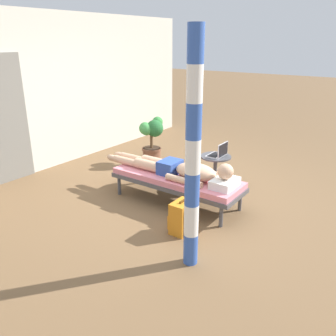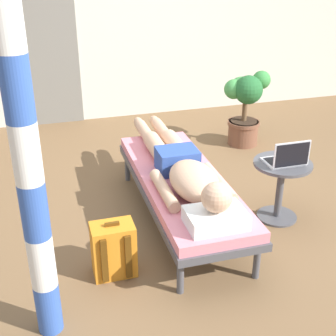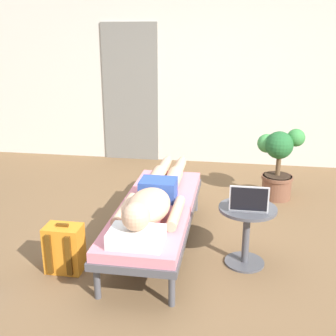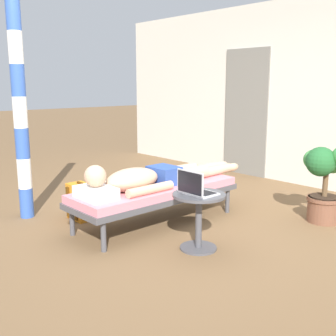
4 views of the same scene
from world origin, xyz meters
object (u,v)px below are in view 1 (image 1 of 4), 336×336
object	(u,v)px
lounge_chair	(177,180)
person_reclining	(181,170)
side_table	(215,166)
potted_plant	(152,138)
backpack	(182,217)
laptop	(219,153)
porch_post	(193,156)

from	to	relation	value
lounge_chair	person_reclining	world-z (taller)	person_reclining
side_table	potted_plant	distance (m)	1.61
lounge_chair	backpack	distance (m)	0.86
lounge_chair	person_reclining	xyz separation A→B (m)	(-0.00, -0.07, 0.17)
laptop	porch_post	size ratio (longest dim) A/B	0.13
person_reclining	backpack	distance (m)	0.87
potted_plant	porch_post	world-z (taller)	porch_post
backpack	porch_post	world-z (taller)	porch_post
potted_plant	porch_post	size ratio (longest dim) A/B	0.36
person_reclining	porch_post	world-z (taller)	porch_post
side_table	laptop	xyz separation A→B (m)	(0.00, -0.05, 0.23)
potted_plant	person_reclining	bearing A→B (deg)	-129.40
laptop	porch_post	distance (m)	2.16
person_reclining	porch_post	xyz separation A→B (m)	(-1.14, -0.88, 0.67)
person_reclining	potted_plant	xyz separation A→B (m)	(1.19, 1.45, -0.03)
person_reclining	side_table	bearing A→B (deg)	-7.88
side_table	person_reclining	bearing A→B (deg)	172.12
backpack	side_table	bearing A→B (deg)	13.12
lounge_chair	side_table	bearing A→B (deg)	-12.77
person_reclining	backpack	bearing A→B (deg)	-145.68
person_reclining	side_table	distance (m)	0.83
side_table	potted_plant	world-z (taller)	potted_plant
lounge_chair	porch_post	distance (m)	1.71
side_table	laptop	distance (m)	0.23
lounge_chair	potted_plant	size ratio (longest dim) A/B	2.24
laptop	backpack	xyz separation A→B (m)	(-1.48, -0.29, -0.39)
laptop	backpack	size ratio (longest dim) A/B	0.73
lounge_chair	person_reclining	bearing A→B (deg)	-90.00
side_table	porch_post	distance (m)	2.25
person_reclining	potted_plant	distance (m)	1.87
laptop	porch_post	bearing A→B (deg)	-159.84
lounge_chair	porch_post	xyz separation A→B (m)	(-1.14, -0.95, 0.84)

